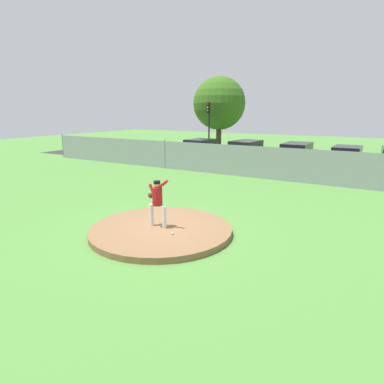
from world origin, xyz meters
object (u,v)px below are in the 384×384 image
(traffic_cone_orange, at_px, (214,162))
(traffic_light_near, at_px, (209,119))
(pitcher_youth, at_px, (157,199))
(parked_car_champagne, at_px, (246,153))
(parked_car_silver, at_px, (200,150))
(parked_car_charcoal, at_px, (296,156))
(parked_car_red, at_px, (346,160))
(baseball, at_px, (172,233))

(traffic_cone_orange, xyz_separation_m, traffic_light_near, (-3.75, 6.12, 2.86))
(pitcher_youth, relative_size, traffic_cone_orange, 2.87)
(traffic_cone_orange, bearing_deg, parked_car_champagne, 51.17)
(parked_car_silver, height_order, parked_car_charcoal, parked_car_charcoal)
(parked_car_champagne, relative_size, parked_car_red, 1.14)
(pitcher_youth, height_order, parked_car_red, pitcher_youth)
(parked_car_silver, bearing_deg, parked_car_red, 2.89)
(traffic_cone_orange, relative_size, traffic_light_near, 0.12)
(traffic_cone_orange, height_order, traffic_light_near, traffic_light_near)
(parked_car_champagne, relative_size, traffic_light_near, 1.07)
(baseball, height_order, parked_car_silver, parked_car_silver)
(parked_car_champagne, bearing_deg, traffic_cone_orange, -128.83)
(pitcher_youth, xyz_separation_m, traffic_light_near, (-8.21, 18.89, 2.00))
(parked_car_red, xyz_separation_m, traffic_cone_orange, (-8.34, -2.08, -0.51))
(traffic_cone_orange, bearing_deg, baseball, -68.17)
(parked_car_champagne, distance_m, parked_car_silver, 3.62)
(parked_car_champagne, bearing_deg, parked_car_silver, -173.61)
(baseball, bearing_deg, traffic_light_near, 115.07)
(baseball, distance_m, parked_car_champagne, 15.52)
(traffic_light_near, bearing_deg, traffic_cone_orange, -58.54)
(traffic_light_near, bearing_deg, parked_car_charcoal, -25.79)
(parked_car_charcoal, bearing_deg, parked_car_champagne, 177.02)
(parked_car_champagne, xyz_separation_m, parked_car_charcoal, (3.71, -0.19, 0.02))
(parked_car_champagne, distance_m, traffic_cone_orange, 2.57)
(pitcher_youth, relative_size, parked_car_silver, 0.37)
(pitcher_youth, distance_m, parked_car_charcoal, 14.56)
(baseball, relative_size, traffic_cone_orange, 0.13)
(pitcher_youth, xyz_separation_m, parked_car_red, (3.88, 14.85, -0.34))
(parked_car_red, relative_size, traffic_cone_orange, 7.70)
(baseball, xyz_separation_m, traffic_cone_orange, (-5.25, 13.11, 0.03))
(baseball, xyz_separation_m, parked_car_champagne, (-3.68, 15.07, 0.58))
(parked_car_silver, bearing_deg, parked_car_charcoal, 1.65)
(pitcher_youth, relative_size, baseball, 21.33)
(traffic_cone_orange, bearing_deg, traffic_light_near, 121.46)
(parked_car_champagne, bearing_deg, parked_car_red, 1.02)
(parked_car_red, bearing_deg, baseball, -101.49)
(baseball, distance_m, traffic_light_near, 21.43)
(pitcher_youth, xyz_separation_m, parked_car_champagne, (-2.88, 14.72, -0.31))
(pitcher_youth, distance_m, parked_car_red, 15.35)
(pitcher_youth, distance_m, parked_car_silver, 15.73)
(pitcher_youth, bearing_deg, parked_car_red, 75.35)
(parked_car_silver, bearing_deg, traffic_light_near, 110.60)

